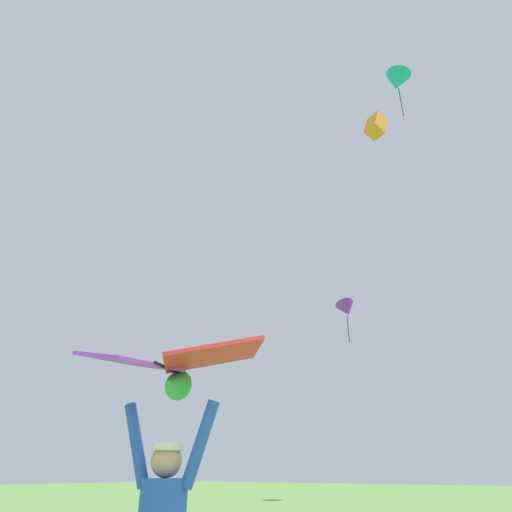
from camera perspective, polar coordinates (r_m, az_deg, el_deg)
held_stunt_kite at (r=3.73m, az=-10.86°, el=-13.58°), size 1.57×1.06×0.39m
distant_kite_teal_mid_right at (r=23.90m, az=17.55°, el=20.41°), size 1.78×1.64×2.78m
distant_kite_orange_low_right at (r=16.90m, az=15.04°, el=15.71°), size 0.75×0.93×0.98m
distant_kite_purple_far_center at (r=30.23m, az=11.44°, el=-6.67°), size 1.59×1.56×2.97m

